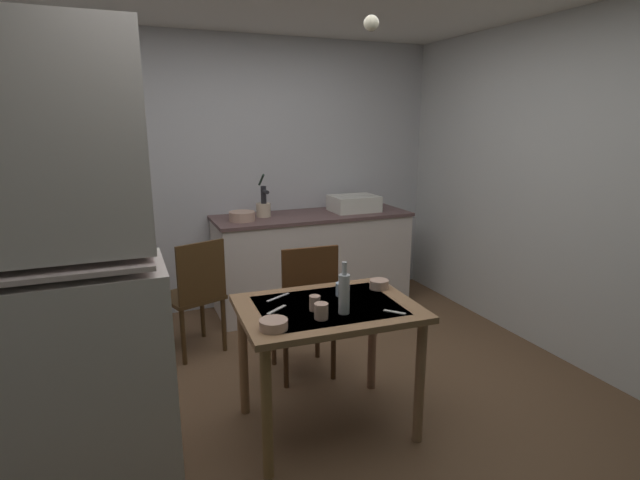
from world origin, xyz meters
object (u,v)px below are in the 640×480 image
hand_pump (264,198)px  chair_far_side (305,308)px  mug_dark (321,311)px  sink_basin (354,203)px  dining_table (328,324)px  hutch_cabinet (47,287)px  chair_by_counter (195,293)px  glass_bottle (344,293)px  serving_bowl_wide (379,284)px  mixing_bowl_counter (242,216)px

hand_pump → chair_far_side: 1.41m
hand_pump → mug_dark: 2.07m
sink_basin → dining_table: bearing=-120.1°
hutch_cabinet → chair_far_side: bearing=18.9°
hutch_cabinet → chair_by_counter: bearing=54.9°
glass_bottle → mug_dark: bearing=-170.1°
chair_far_side → glass_bottle: size_ratio=3.41×
dining_table → serving_bowl_wide: (0.40, 0.14, 0.14)m
serving_bowl_wide → sink_basin: bearing=68.8°
mug_dark → sink_basin: bearing=59.7°
mixing_bowl_counter → serving_bowl_wide: bearing=-74.5°
serving_bowl_wide → glass_bottle: (-0.37, -0.28, 0.09)m
hutch_cabinet → mixing_bowl_counter: size_ratio=9.65×
hutch_cabinet → sink_basin: bearing=35.6°
hand_pump → chair_far_side: hand_pump is taller
mixing_bowl_counter → glass_bottle: glass_bottle is taller
mixing_bowl_counter → chair_by_counter: mixing_bowl_counter is taller
dining_table → mixing_bowl_counter: bearing=91.7°
chair_by_counter → mug_dark: chair_by_counter is taller
mug_dark → chair_far_side: bearing=75.6°
dining_table → chair_far_side: chair_far_side is taller
chair_by_counter → mug_dark: (0.45, -1.40, 0.31)m
dining_table → serving_bowl_wide: bearing=19.2°
mug_dark → dining_table: bearing=56.9°
chair_by_counter → hand_pump: bearing=40.9°
chair_by_counter → dining_table: bearing=-65.8°
mug_dark → glass_bottle: glass_bottle is taller
chair_by_counter → glass_bottle: 1.55m
serving_bowl_wide → hand_pump: bearing=97.5°
serving_bowl_wide → glass_bottle: size_ratio=0.41×
hand_pump → dining_table: hand_pump is taller
hutch_cabinet → chair_by_counter: 1.50m
dining_table → hutch_cabinet: bearing=176.2°
mug_dark → glass_bottle: size_ratio=0.29×
sink_basin → serving_bowl_wide: bearing=-111.2°
hand_pump → mixing_bowl_counter: 0.28m
serving_bowl_wide → hutch_cabinet: bearing=-178.4°
chair_far_side → serving_bowl_wide: bearing=-54.7°
chair_far_side → hutch_cabinet: bearing=-161.1°
hutch_cabinet → hand_pump: size_ratio=5.58×
chair_far_side → glass_bottle: (-0.05, -0.72, 0.36)m
chair_far_side → dining_table: bearing=-98.4°
hand_pump → serving_bowl_wide: (0.23, -1.73, -0.29)m
sink_basin → chair_far_side: bearing=-128.0°
dining_table → chair_by_counter: chair_by_counter is taller
hand_pump → glass_bottle: 2.03m
sink_basin → mixing_bowl_counter: 1.11m
chair_by_counter → chair_far_side: bearing=-45.4°
glass_bottle → mixing_bowl_counter: bearing=92.7°
hand_pump → mixing_bowl_counter: size_ratio=1.73×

